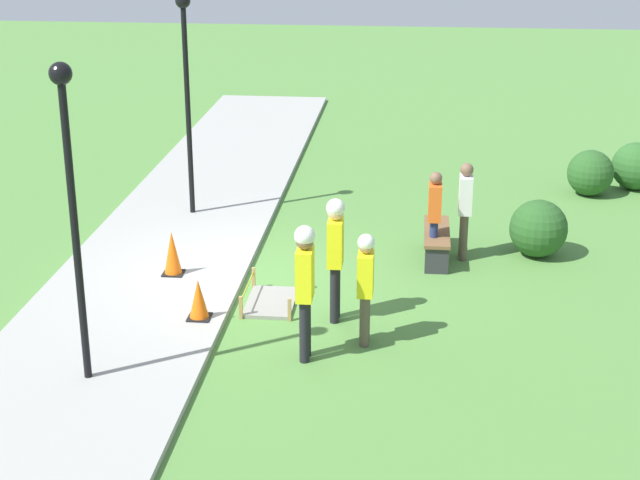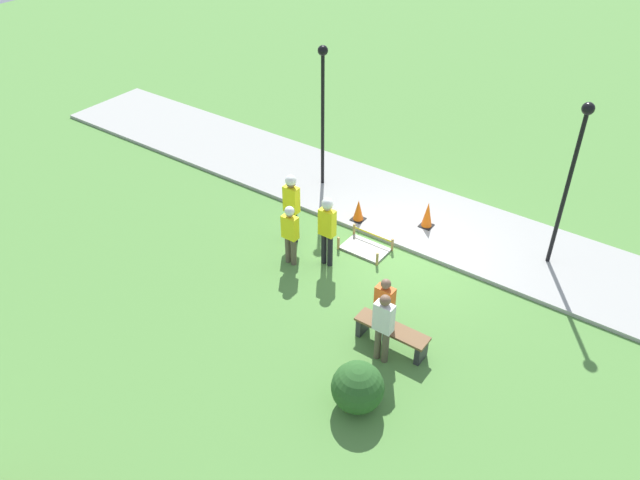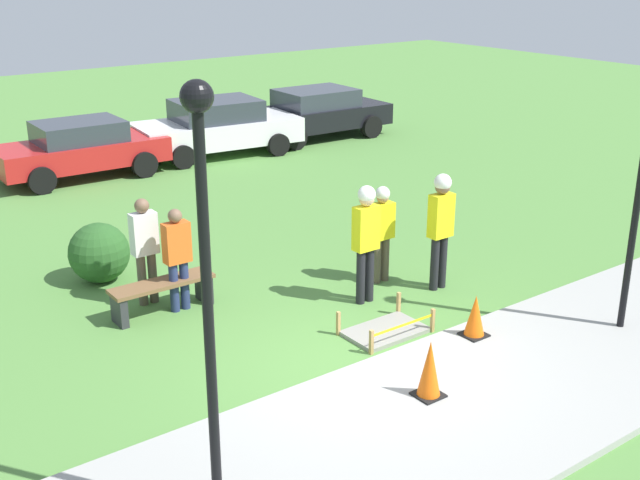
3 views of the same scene
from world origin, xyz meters
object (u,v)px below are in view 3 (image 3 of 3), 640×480
at_px(worker_supervisor, 441,220).
at_px(parked_car_black, 316,112).
at_px(traffic_cone_near_patch, 430,369).
at_px(lamppost_far, 205,253).
at_px(park_bench, 163,291).
at_px(bystander_in_orange_shirt, 177,254).
at_px(worker_assistant, 366,232).
at_px(parked_car_red, 81,148).
at_px(bystander_in_gray_shirt, 145,245).
at_px(traffic_cone_far_patch, 475,316).
at_px(parked_car_white, 217,127).
at_px(worker_trainee, 382,226).

distance_m(worker_supervisor, parked_car_black, 11.54).
height_order(traffic_cone_near_patch, parked_car_black, parked_car_black).
bearing_deg(worker_supervisor, lamppost_far, -153.37).
bearing_deg(park_bench, lamppost_far, -110.17).
distance_m(traffic_cone_near_patch, worker_supervisor, 3.70).
xyz_separation_m(traffic_cone_near_patch, bystander_in_orange_shirt, (-1.18, 4.28, 0.46)).
distance_m(worker_assistant, lamppost_far, 5.76).
distance_m(traffic_cone_near_patch, worker_assistant, 3.17).
bearing_deg(worker_assistant, lamppost_far, -144.46).
bearing_deg(bystander_in_orange_shirt, parked_car_red, 78.80).
distance_m(bystander_in_gray_shirt, parked_car_black, 12.22).
relative_size(traffic_cone_far_patch, bystander_in_orange_shirt, 0.38).
bearing_deg(parked_car_white, bystander_in_gray_shirt, -119.66).
bearing_deg(worker_trainee, bystander_in_orange_shirt, 163.08).
bearing_deg(parked_car_red, parked_car_black, 2.84).
height_order(worker_trainee, parked_car_white, worker_trainee).
bearing_deg(worker_trainee, park_bench, 163.34).
xyz_separation_m(traffic_cone_far_patch, bystander_in_gray_shirt, (-3.14, 4.00, 0.58)).
distance_m(bystander_in_gray_shirt, lamppost_far, 5.78).
bearing_deg(bystander_in_orange_shirt, worker_trainee, -16.92).
bearing_deg(parked_car_red, worker_trainee, -78.98).
distance_m(bystander_in_orange_shirt, parked_car_white, 10.11).
bearing_deg(park_bench, traffic_cone_far_patch, -48.68).
relative_size(bystander_in_orange_shirt, bystander_in_gray_shirt, 0.95).
bearing_deg(bystander_in_gray_shirt, traffic_cone_far_patch, -51.87).
xyz_separation_m(worker_supervisor, worker_trainee, (-0.56, 0.79, -0.22)).
bearing_deg(bystander_in_orange_shirt, parked_car_black, 43.90).
height_order(traffic_cone_near_patch, worker_assistant, worker_assistant).
xyz_separation_m(worker_assistant, worker_trainee, (0.75, 0.49, -0.19)).
height_order(parked_car_white, parked_car_red, parked_car_white).
relative_size(traffic_cone_near_patch, parked_car_white, 0.16).
bearing_deg(park_bench, parked_car_black, 42.88).
relative_size(lamppost_far, parked_car_black, 0.95).
bearing_deg(parked_car_red, worker_supervisor, -76.64).
distance_m(parked_car_red, parked_car_black, 7.24).
height_order(traffic_cone_near_patch, park_bench, traffic_cone_near_patch).
bearing_deg(lamppost_far, parked_car_white, 60.31).
xyz_separation_m(traffic_cone_near_patch, worker_supervisor, (2.62, 2.51, 0.73)).
distance_m(park_bench, parked_car_white, 10.21).
height_order(worker_supervisor, parked_car_black, worker_supervisor).
bearing_deg(bystander_in_orange_shirt, park_bench, 166.67).
relative_size(worker_trainee, parked_car_white, 0.36).
height_order(worker_supervisor, parked_car_white, worker_supervisor).
xyz_separation_m(worker_supervisor, bystander_in_gray_shirt, (-4.09, 2.29, -0.22)).
xyz_separation_m(worker_assistant, bystander_in_orange_shirt, (-2.49, 1.48, -0.24)).
relative_size(worker_trainee, lamppost_far, 0.40).
xyz_separation_m(traffic_cone_far_patch, worker_assistant, (-0.36, 2.00, 0.76)).
distance_m(parked_car_white, parked_car_black, 3.41).
bearing_deg(bystander_in_gray_shirt, park_bench, -86.47).
bearing_deg(bystander_in_orange_shirt, worker_assistant, -30.67).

